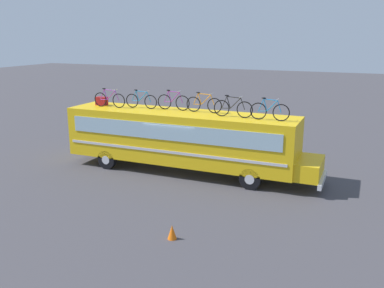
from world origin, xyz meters
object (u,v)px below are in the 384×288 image
at_px(bus, 183,137).
at_px(rooftop_bicycle_1, 109,99).
at_px(rooftop_bicycle_6, 270,111).
at_px(rooftop_bicycle_2, 141,101).
at_px(luggage_bag_1, 102,101).
at_px(rooftop_bicycle_3, 173,102).
at_px(rooftop_bicycle_4, 204,104).
at_px(rooftop_bicycle_5, 233,108).
at_px(traffic_cone, 172,232).

relative_size(bus, rooftop_bicycle_1, 6.91).
distance_m(rooftop_bicycle_1, rooftop_bicycle_6, 8.03).
bearing_deg(rooftop_bicycle_2, rooftop_bicycle_6, -4.38).
relative_size(luggage_bag_1, rooftop_bicycle_1, 0.32).
bearing_deg(rooftop_bicycle_3, rooftop_bicycle_4, -2.21).
height_order(rooftop_bicycle_1, rooftop_bicycle_4, same).
xyz_separation_m(luggage_bag_1, rooftop_bicycle_5, (7.14, -0.44, 0.19)).
height_order(bus, rooftop_bicycle_4, rooftop_bicycle_4).
height_order(luggage_bag_1, rooftop_bicycle_3, rooftop_bicycle_3).
bearing_deg(luggage_bag_1, rooftop_bicycle_2, -0.61).
distance_m(bus, rooftop_bicycle_2, 2.80).
height_order(rooftop_bicycle_1, rooftop_bicycle_2, rooftop_bicycle_1).
height_order(luggage_bag_1, traffic_cone, luggage_bag_1).
xyz_separation_m(rooftop_bicycle_2, rooftop_bicycle_4, (3.23, 0.12, 0.01)).
distance_m(luggage_bag_1, rooftop_bicycle_4, 5.57).
distance_m(bus, rooftop_bicycle_1, 4.22).
xyz_separation_m(rooftop_bicycle_2, traffic_cone, (4.82, -6.61, -3.03)).
bearing_deg(bus, traffic_cone, -68.56).
bearing_deg(traffic_cone, rooftop_bicycle_2, 126.08).
height_order(luggage_bag_1, rooftop_bicycle_4, rooftop_bicycle_4).
height_order(bus, traffic_cone, bus).
bearing_deg(rooftop_bicycle_6, rooftop_bicycle_5, 177.34).
relative_size(rooftop_bicycle_1, rooftop_bicycle_4, 1.01).
height_order(rooftop_bicycle_3, rooftop_bicycle_6, rooftop_bicycle_3).
relative_size(bus, rooftop_bicycle_2, 7.14).
relative_size(rooftop_bicycle_5, rooftop_bicycle_6, 1.05).
relative_size(bus, rooftop_bicycle_6, 7.26).
bearing_deg(luggage_bag_1, rooftop_bicycle_4, 0.99).
xyz_separation_m(rooftop_bicycle_5, rooftop_bicycle_6, (1.63, -0.08, -0.00)).
bearing_deg(rooftop_bicycle_6, rooftop_bicycle_2, 175.62).
bearing_deg(rooftop_bicycle_4, rooftop_bicycle_6, -10.87).
distance_m(bus, rooftop_bicycle_5, 2.98).
bearing_deg(rooftop_bicycle_5, rooftop_bicycle_3, 169.24).
relative_size(rooftop_bicycle_2, rooftop_bicycle_3, 1.02).
bearing_deg(rooftop_bicycle_2, bus, -5.26).
bearing_deg(rooftop_bicycle_5, rooftop_bicycle_2, 175.03).
height_order(bus, rooftop_bicycle_3, rooftop_bicycle_3).
xyz_separation_m(rooftop_bicycle_3, traffic_cone, (3.17, -6.79, -3.05)).
distance_m(rooftop_bicycle_3, rooftop_bicycle_5, 3.21).
relative_size(rooftop_bicycle_4, traffic_cone, 3.63).
relative_size(bus, rooftop_bicycle_4, 7.00).
distance_m(rooftop_bicycle_6, traffic_cone, 7.02).
height_order(rooftop_bicycle_1, rooftop_bicycle_6, rooftop_bicycle_6).
xyz_separation_m(luggage_bag_1, rooftop_bicycle_6, (8.76, -0.52, 0.19)).
relative_size(luggage_bag_1, rooftop_bicycle_2, 0.33).
height_order(rooftop_bicycle_2, traffic_cone, rooftop_bicycle_2).
height_order(rooftop_bicycle_1, rooftop_bicycle_5, rooftop_bicycle_5).
height_order(luggage_bag_1, rooftop_bicycle_5, rooftop_bicycle_5).
bearing_deg(rooftop_bicycle_1, rooftop_bicycle_3, 9.28).
height_order(rooftop_bicycle_2, rooftop_bicycle_5, rooftop_bicycle_5).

